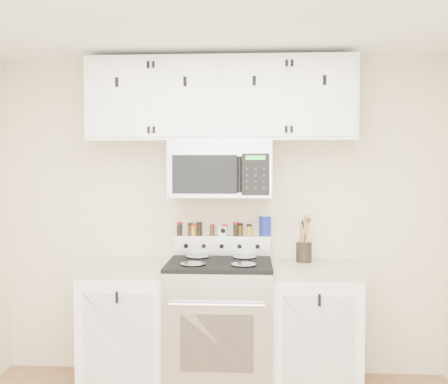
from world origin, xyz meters
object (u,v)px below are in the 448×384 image
object	(u,v)px
microwave	(221,169)
salt_canister	(265,225)
range	(220,323)
utensil_crock	(304,250)

from	to	relation	value
microwave	salt_canister	size ratio (longest dim) A/B	4.44
range	microwave	size ratio (longest dim) A/B	1.45
range	utensil_crock	xyz separation A→B (m)	(0.63, 0.17, 0.52)
range	salt_canister	xyz separation A→B (m)	(0.34, 0.28, 0.70)
microwave	salt_canister	xyz separation A→B (m)	(0.34, 0.16, -0.44)
microwave	salt_canister	world-z (taller)	microwave
range	microwave	xyz separation A→B (m)	(0.00, 0.13, 1.14)
utensil_crock	microwave	bearing A→B (deg)	-176.39
microwave	utensil_crock	size ratio (longest dim) A/B	2.19
range	utensil_crock	world-z (taller)	utensil_crock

